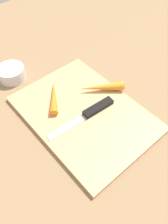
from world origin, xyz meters
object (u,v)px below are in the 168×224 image
at_px(cutting_board, 84,113).
at_px(carrot_short, 54,97).
at_px(small_bowl, 11,73).
at_px(knife, 94,110).
at_px(carrot_long, 101,87).

bearing_deg(cutting_board, carrot_short, 21.12).
distance_m(carrot_short, small_bowl, 0.17).
bearing_deg(cutting_board, knife, -125.78).
bearing_deg(cutting_board, small_bowl, 15.78).
relative_size(carrot_long, small_bowl, 1.54).
xyz_separation_m(knife, carrot_short, (0.10, 0.06, 0.01)).
distance_m(cutting_board, carrot_short, 0.09).
bearing_deg(carrot_long, small_bowl, -20.16).
distance_m(knife, carrot_long, 0.08).
relative_size(knife, small_bowl, 2.49).
height_order(cutting_board, carrot_short, carrot_short).
xyz_separation_m(cutting_board, carrot_short, (0.09, 0.03, 0.02)).
bearing_deg(small_bowl, carrot_long, -144.69).
xyz_separation_m(knife, carrot_long, (0.04, -0.07, 0.01)).
bearing_deg(carrot_short, cutting_board, -122.95).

